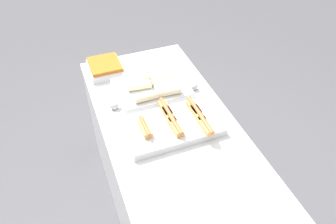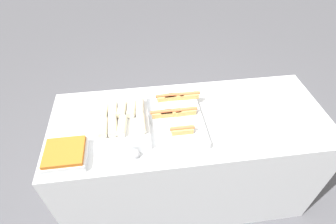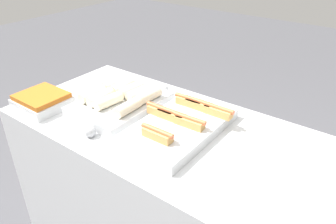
% 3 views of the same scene
% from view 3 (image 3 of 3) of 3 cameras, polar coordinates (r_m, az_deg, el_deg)
% --- Properties ---
extents(counter, '(1.87, 0.76, 0.92)m').
position_cam_3_polar(counter, '(1.73, 4.21, -17.29)').
color(counter, silver).
rests_on(counter, ground_plane).
extents(tray_hotdogs, '(0.36, 0.54, 0.10)m').
position_cam_3_polar(tray_hotdogs, '(1.46, 2.21, -2.17)').
color(tray_hotdogs, silver).
rests_on(tray_hotdogs, counter).
extents(tray_wraps, '(0.33, 0.46, 0.10)m').
position_cam_3_polar(tray_wraps, '(1.65, -8.24, 1.93)').
color(tray_wraps, silver).
rests_on(tray_wraps, counter).
extents(tray_side_front, '(0.24, 0.22, 0.07)m').
position_cam_3_polar(tray_side_front, '(1.77, -21.06, 1.82)').
color(tray_side_front, silver).
rests_on(tray_side_front, counter).
extents(serving_spoon_near, '(0.22, 0.05, 0.05)m').
position_cam_3_polar(serving_spoon_near, '(1.47, -13.72, -3.24)').
color(serving_spoon_near, '#B2B5BA').
rests_on(serving_spoon_near, counter).
extents(serving_spoon_far, '(0.22, 0.05, 0.05)m').
position_cam_3_polar(serving_spoon_far, '(1.80, -1.01, 4.00)').
color(serving_spoon_far, '#B2B5BA').
rests_on(serving_spoon_far, counter).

